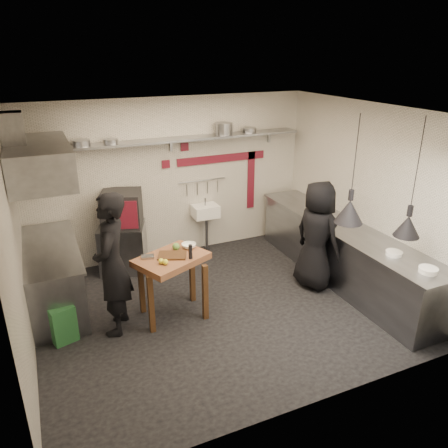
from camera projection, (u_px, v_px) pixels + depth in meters
name	position (u px, v px, depth m)	size (l,w,h in m)	color
floor	(220.00, 308.00, 6.37)	(5.00, 5.00, 0.00)	black
ceiling	(219.00, 112.00, 5.33)	(5.00, 5.00, 0.00)	beige
wall_back	(172.00, 179.00, 7.63)	(5.00, 0.04, 2.80)	silver
wall_front	(308.00, 293.00, 4.07)	(5.00, 0.04, 2.80)	silver
wall_left	(16.00, 251.00, 4.91)	(0.04, 4.20, 2.80)	silver
wall_right	(366.00, 195.00, 6.79)	(0.04, 4.20, 2.80)	silver
red_band_horiz	(222.00, 158.00, 7.87)	(1.70, 0.02, 0.14)	maroon
red_band_vert	(251.00, 180.00, 8.27)	(0.14, 0.02, 1.10)	maroon
red_tile_a	(185.00, 147.00, 7.51)	(0.14, 0.02, 0.14)	maroon
red_tile_b	(166.00, 164.00, 7.48)	(0.14, 0.02, 0.14)	maroon
back_shelf	(173.00, 140.00, 7.21)	(4.60, 0.34, 0.04)	slate
shelf_bracket_left	(51.00, 154.00, 6.66)	(0.04, 0.06, 0.24)	slate
shelf_bracket_mid	(171.00, 144.00, 7.38)	(0.04, 0.06, 0.24)	slate
shelf_bracket_right	(269.00, 136.00, 8.09)	(0.04, 0.06, 0.24)	slate
pan_far_left	(81.00, 143.00, 6.64)	(0.26, 0.26, 0.09)	slate
pan_mid_left	(111.00, 141.00, 6.81)	(0.22, 0.22, 0.07)	slate
stock_pot	(224.00, 129.00, 7.51)	(0.30, 0.30, 0.20)	slate
pan_right	(249.00, 130.00, 7.72)	(0.25, 0.25, 0.08)	slate
oven_stand	(123.00, 247.00, 7.37)	(0.74, 0.67, 0.80)	slate
combi_oven	(122.00, 209.00, 7.12)	(0.62, 0.58, 0.58)	black
oven_door	(123.00, 215.00, 6.85)	(0.45, 0.03, 0.46)	maroon
oven_glass	(127.00, 214.00, 6.88)	(0.35, 0.02, 0.34)	black
hand_sink	(205.00, 211.00, 7.92)	(0.46, 0.34, 0.22)	white
sink_tap	(205.00, 202.00, 7.85)	(0.03, 0.03, 0.14)	slate
sink_drain	(207.00, 234.00, 8.05)	(0.06, 0.06, 0.66)	slate
utensil_rail	(202.00, 180.00, 7.84)	(0.02, 0.02, 0.90)	slate
counter_right	(342.00, 254.00, 7.01)	(0.70, 3.80, 0.90)	slate
counter_right_top	(345.00, 227.00, 6.84)	(0.76, 3.90, 0.03)	slate
plate_stack	(428.00, 270.00, 5.42)	(0.23, 0.23, 0.07)	white
small_bowl_right	(394.00, 253.00, 5.88)	(0.22, 0.22, 0.05)	white
counter_left	(54.00, 278.00, 6.29)	(0.70, 1.90, 0.90)	slate
counter_left_top	(49.00, 248.00, 6.12)	(0.76, 2.00, 0.03)	slate
extractor_hood	(39.00, 162.00, 5.67)	(0.78, 1.60, 0.50)	slate
hood_duct	(12.00, 132.00, 5.43)	(0.28, 0.28, 0.50)	slate
green_bin	(62.00, 323.00, 5.60)	(0.30, 0.30, 0.50)	#21582C
prep_table	(173.00, 286.00, 6.04)	(0.92, 0.64, 0.92)	brown
cutting_board	(172.00, 255.00, 5.87)	(0.37, 0.26, 0.03)	#462B17
pepper_mill	(190.00, 252.00, 5.77)	(0.05, 0.05, 0.20)	black
lemon_a	(161.00, 261.00, 5.65)	(0.07, 0.07, 0.07)	yellow
lemon_b	(165.00, 262.00, 5.63)	(0.08, 0.08, 0.08)	yellow
veg_ball	(176.00, 247.00, 6.04)	(0.10, 0.10, 0.10)	#5B903C
steel_tray	(148.00, 257.00, 5.83)	(0.17, 0.11, 0.03)	slate
bowl	(189.00, 246.00, 6.11)	(0.20, 0.20, 0.06)	white
heat_lamp_near	(354.00, 170.00, 5.51)	(0.38, 0.38, 1.42)	black
heat_lamp_far	(415.00, 179.00, 5.33)	(0.33, 0.33, 1.53)	black
chef_left	(112.00, 265.00, 5.56)	(0.70, 0.46, 1.92)	black
chef_right	(317.00, 235.00, 6.68)	(0.84, 0.55, 1.72)	black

